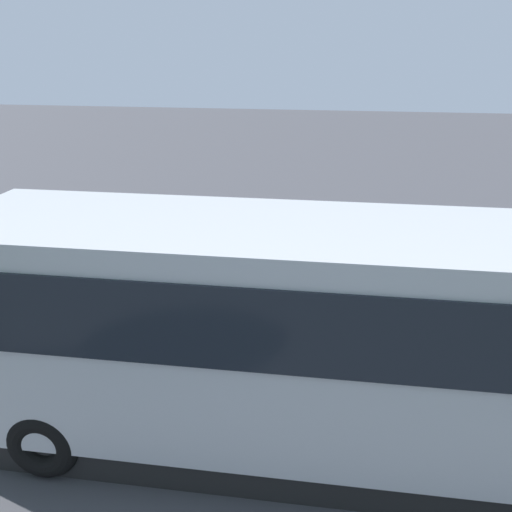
% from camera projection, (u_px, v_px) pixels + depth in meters
% --- Properties ---
extents(ground_plane, '(80.00, 80.00, 0.00)m').
position_uv_depth(ground_plane, '(229.00, 310.00, 12.53)').
color(ground_plane, '#424247').
extents(tour_bus, '(9.21, 2.66, 3.25)m').
position_uv_depth(tour_bus, '(300.00, 342.00, 7.77)').
color(tour_bus, '#B7BABF').
rests_on(tour_bus, ground_plane).
extents(spectator_far_left, '(0.57, 0.31, 1.76)m').
position_uv_depth(spectator_far_left, '(439.00, 308.00, 10.18)').
color(spectator_far_left, black).
rests_on(spectator_far_left, ground_plane).
extents(spectator_left, '(0.57, 0.38, 1.71)m').
position_uv_depth(spectator_left, '(386.00, 310.00, 10.18)').
color(spectator_left, black).
rests_on(spectator_left, ground_plane).
extents(spectator_centre, '(0.58, 0.35, 1.77)m').
position_uv_depth(spectator_centre, '(333.00, 296.00, 10.59)').
color(spectator_centre, black).
rests_on(spectator_centre, ground_plane).
extents(spectator_right, '(0.57, 0.38, 1.78)m').
position_uv_depth(spectator_right, '(277.00, 299.00, 10.47)').
color(spectator_right, black).
rests_on(spectator_right, ground_plane).
extents(spectator_far_right, '(0.57, 0.33, 1.77)m').
position_uv_depth(spectator_far_right, '(222.00, 295.00, 10.66)').
color(spectator_far_right, '#473823').
rests_on(spectator_far_right, ground_plane).
extents(parked_motorcycle_silver, '(2.05, 0.58, 0.99)m').
position_uv_depth(parked_motorcycle_silver, '(191.00, 337.00, 10.35)').
color(parked_motorcycle_silver, black).
rests_on(parked_motorcycle_silver, ground_plane).
extents(stunt_motorcycle, '(2.02, 0.67, 1.69)m').
position_uv_depth(stunt_motorcycle, '(142.00, 220.00, 15.35)').
color(stunt_motorcycle, black).
rests_on(stunt_motorcycle, ground_plane).
extents(bay_line_a, '(0.25, 3.75, 0.01)m').
position_uv_depth(bay_line_a, '(393.00, 321.00, 12.05)').
color(bay_line_a, white).
rests_on(bay_line_a, ground_plane).
extents(bay_line_b, '(0.27, 4.37, 0.01)m').
position_uv_depth(bay_line_b, '(262.00, 311.00, 12.48)').
color(bay_line_b, white).
rests_on(bay_line_b, ground_plane).
extents(bay_line_c, '(0.26, 4.24, 0.01)m').
position_uv_depth(bay_line_c, '(139.00, 302.00, 12.91)').
color(bay_line_c, white).
rests_on(bay_line_c, ground_plane).
extents(bay_line_d, '(0.26, 4.22, 0.01)m').
position_uv_depth(bay_line_d, '(24.00, 294.00, 13.34)').
color(bay_line_d, white).
rests_on(bay_line_d, ground_plane).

